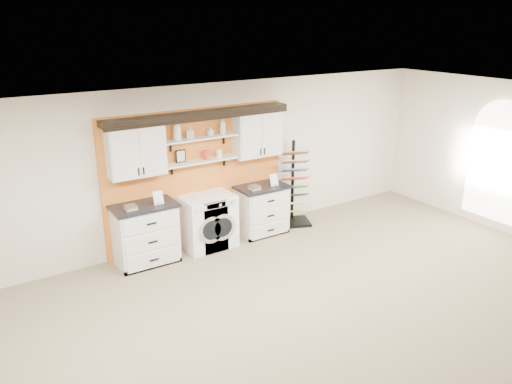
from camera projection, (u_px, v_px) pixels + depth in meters
floor at (349, 356)px, 5.96m from camera, size 10.00×10.00×0.00m
ceiling at (366, 126)px, 5.04m from camera, size 10.00×10.00×0.00m
wall_back at (196, 166)px, 8.68m from camera, size 10.00×0.00×10.00m
accent_panel at (198, 177)px, 8.72m from camera, size 3.40×0.07×2.40m
upper_cabinet_left at (136, 150)px, 7.78m from camera, size 0.90×0.35×0.84m
upper_cabinet_right at (257, 133)px, 8.94m from camera, size 0.90×0.35×0.84m
shelf_lower at (201, 161)px, 8.48m from camera, size 1.32×0.28×0.03m
shelf_upper at (200, 138)px, 8.35m from camera, size 1.32×0.28×0.03m
crown_molding at (199, 114)px, 8.23m from camera, size 3.30×0.41×0.13m
window_arched at (497, 158)px, 9.22m from camera, size 0.06×1.10×2.25m
picture_frame at (181, 156)px, 8.30m from camera, size 0.18×0.02×0.22m
canister_red at (206, 155)px, 8.50m from camera, size 0.11×0.11×0.16m
canister_cream at (219, 153)px, 8.63m from camera, size 0.10×0.10×0.14m
base_cabinet_left at (146, 234)px, 8.12m from camera, size 1.04×0.66×1.01m
base_cabinet_right at (262, 209)px, 9.28m from camera, size 0.94×0.66×0.92m
washer at (203, 223)px, 8.65m from camera, size 0.67×0.71×0.94m
dryer at (213, 220)px, 8.76m from camera, size 0.68×0.71×0.95m
sample_rack at (294, 198)px, 9.68m from camera, size 0.74×0.68×1.64m
soap_bottle_a at (177, 130)px, 8.08m from camera, size 0.14×0.14×0.34m
soap_bottle_b at (190, 132)px, 8.22m from camera, size 0.13×0.13×0.20m
soap_bottle_c at (210, 131)px, 8.42m from camera, size 0.15×0.15×0.15m
soap_bottle_d at (223, 126)px, 8.51m from camera, size 0.15×0.15×0.29m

